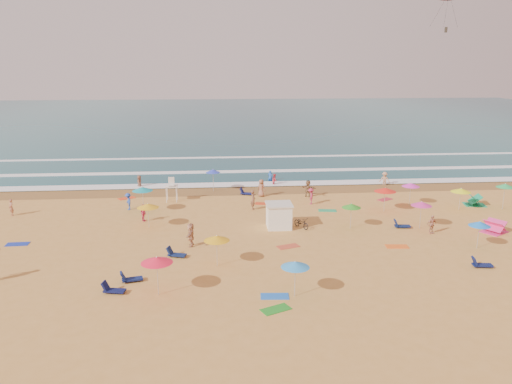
{
  "coord_description": "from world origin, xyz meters",
  "views": [
    {
      "loc": [
        -3.72,
        -40.57,
        13.64
      ],
      "look_at": [
        0.15,
        6.0,
        1.5
      ],
      "focal_mm": 35.0,
      "sensor_mm": 36.0,
      "label": 1
    }
  ],
  "objects": [
    {
      "name": "towels",
      "position": [
        -2.58,
        -2.17,
        0.01
      ],
      "size": [
        41.43,
        26.75,
        0.03
      ],
      "color": "red",
      "rests_on": "ground"
    },
    {
      "name": "cabana",
      "position": [
        1.57,
        -0.4,
        1.0
      ],
      "size": [
        2.0,
        2.0,
        2.0
      ],
      "primitive_type": "cube",
      "color": "white",
      "rests_on": "ground"
    },
    {
      "name": "ocean",
      "position": [
        0.0,
        84.0,
        0.0
      ],
      "size": [
        220.0,
        140.0,
        0.18
      ],
      "primitive_type": "cube",
      "color": "#0C4756",
      "rests_on": "ground"
    },
    {
      "name": "lifeguard_stand",
      "position": [
        -8.18,
        8.81,
        1.05
      ],
      "size": [
        1.2,
        1.2,
        2.1
      ],
      "primitive_type": null,
      "color": "white",
      "rests_on": "ground"
    },
    {
      "name": "ground",
      "position": [
        0.0,
        0.0,
        0.0
      ],
      "size": [
        220.0,
        220.0,
        0.0
      ],
      "primitive_type": "plane",
      "color": "gold",
      "rests_on": "ground"
    },
    {
      "name": "beach_umbrellas",
      "position": [
        4.37,
        -1.31,
        2.14
      ],
      "size": [
        61.4,
        27.48,
        0.77
      ],
      "color": "#F0AF19",
      "rests_on": "ground"
    },
    {
      "name": "surf_foam",
      "position": [
        0.0,
        21.32,
        0.1
      ],
      "size": [
        200.0,
        18.7,
        0.05
      ],
      "color": "white",
      "rests_on": "ground"
    },
    {
      "name": "popup_tents",
      "position": [
        20.52,
        0.91,
        0.6
      ],
      "size": [
        4.94,
        10.17,
        1.2
      ],
      "color": "#ED3485",
      "rests_on": "ground"
    },
    {
      "name": "beachgoers",
      "position": [
        -2.18,
        5.0,
        0.8
      ],
      "size": [
        39.05,
        27.0,
        2.14
      ],
      "color": "#926743",
      "rests_on": "ground"
    },
    {
      "name": "cabana_roof",
      "position": [
        1.57,
        -0.4,
        2.06
      ],
      "size": [
        2.2,
        2.2,
        0.12
      ],
      "primitive_type": "cube",
      "color": "silver",
      "rests_on": "cabana"
    },
    {
      "name": "wet_sand",
      "position": [
        0.0,
        12.5,
        0.01
      ],
      "size": [
        220.0,
        220.0,
        0.0
      ],
      "primitive_type": "plane",
      "color": "olive",
      "rests_on": "ground"
    },
    {
      "name": "bicycle",
      "position": [
        3.47,
        -0.7,
        0.46
      ],
      "size": [
        1.44,
        1.82,
        0.92
      ],
      "primitive_type": "imported",
      "rotation": [
        0.0,
        0.0,
        0.54
      ],
      "color": "black",
      "rests_on": "ground"
    },
    {
      "name": "loungers",
      "position": [
        8.38,
        -3.4,
        0.17
      ],
      "size": [
        46.27,
        23.52,
        0.34
      ],
      "color": "#0D1345",
      "rests_on": "ground"
    }
  ]
}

